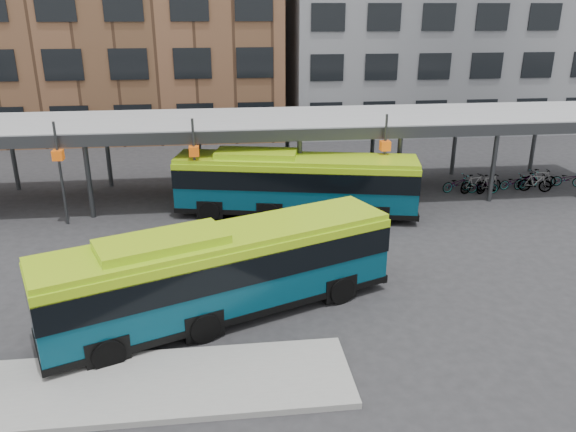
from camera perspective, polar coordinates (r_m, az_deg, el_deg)
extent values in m
plane|color=#28282B|center=(18.46, -0.52, -10.52)|extent=(120.00, 120.00, 0.00)
cube|color=gray|center=(16.27, -19.69, -16.28)|extent=(14.00, 3.00, 0.18)
cube|color=#999B9E|center=(29.29, -3.42, 9.64)|extent=(40.00, 6.00, 0.35)
cube|color=#383A3D|center=(26.39, -2.99, 8.10)|extent=(40.00, 0.15, 0.55)
cylinder|color=#383A3D|center=(34.05, -26.14, 5.49)|extent=(0.24, 0.24, 3.80)
cylinder|color=#383A3D|center=(28.01, -19.58, 3.54)|extent=(0.24, 0.24, 3.80)
cylinder|color=#383A3D|center=(32.74, -17.83, 6.09)|extent=(0.24, 0.24, 3.80)
cylinder|color=#383A3D|center=(27.33, -9.29, 4.07)|extent=(0.24, 0.24, 3.80)
cylinder|color=#383A3D|center=(32.16, -9.01, 6.57)|extent=(0.24, 0.24, 3.80)
cylinder|color=#383A3D|center=(27.56, 1.17, 4.48)|extent=(0.24, 0.24, 3.80)
cylinder|color=#383A3D|center=(32.35, -0.07, 6.91)|extent=(0.24, 0.24, 3.80)
cylinder|color=#383A3D|center=(28.67, 11.15, 4.73)|extent=(0.24, 0.24, 3.80)
cylinder|color=#383A3D|center=(33.30, 8.57, 7.08)|extent=(0.24, 0.24, 3.80)
cylinder|color=#383A3D|center=(30.56, 20.14, 4.83)|extent=(0.24, 0.24, 3.80)
cylinder|color=#383A3D|center=(34.95, 16.57, 7.09)|extent=(0.24, 0.24, 3.80)
cylinder|color=#383A3D|center=(37.20, 23.72, 6.99)|extent=(0.24, 0.24, 3.80)
cylinder|color=#383A3D|center=(27.38, -22.07, 3.93)|extent=(0.12, 0.12, 4.80)
cube|color=#CF500C|center=(27.16, -22.32, 5.75)|extent=(0.45, 0.45, 0.45)
cylinder|color=#383A3D|center=(26.43, -9.41, 4.62)|extent=(0.12, 0.12, 4.80)
cube|color=#CF500C|center=(26.20, -9.53, 6.52)|extent=(0.45, 0.45, 0.45)
cylinder|color=#383A3D|center=(27.51, 9.73, 5.23)|extent=(0.12, 0.12, 4.80)
cube|color=#CF500C|center=(27.29, 9.84, 7.06)|extent=(0.45, 0.45, 0.45)
cube|color=slate|center=(50.91, 14.42, 20.48)|extent=(24.00, 14.00, 20.00)
cube|color=#073C50|center=(18.13, -6.58, -5.82)|extent=(11.41, 6.45, 2.36)
cube|color=black|center=(17.93, -6.64, -4.46)|extent=(11.47, 6.52, 0.90)
cube|color=#9ECD15|center=(17.61, -6.75, -2.09)|extent=(11.37, 6.36, 0.19)
cube|color=#9ECD15|center=(16.98, -12.68, -2.65)|extent=(4.15, 3.00, 0.33)
cube|color=black|center=(18.63, -6.45, -8.76)|extent=(11.48, 6.52, 0.23)
cylinder|color=black|center=(19.30, 5.40, -7.51)|extent=(0.98, 0.62, 0.95)
cylinder|color=black|center=(21.04, 1.87, -4.95)|extent=(0.98, 0.62, 0.95)
cylinder|color=black|center=(17.34, -8.46, -11.17)|extent=(0.98, 0.62, 0.95)
cylinder|color=black|center=(19.25, -10.94, -7.91)|extent=(0.98, 0.62, 0.95)
cylinder|color=black|center=(16.77, -17.79, -13.24)|extent=(0.98, 0.62, 0.95)
cylinder|color=black|center=(18.73, -19.29, -9.62)|extent=(0.98, 0.62, 0.95)
cube|color=#073C50|center=(26.85, 0.80, 3.18)|extent=(11.59, 4.71, 2.36)
cube|color=black|center=(26.71, 0.81, 4.15)|extent=(11.65, 4.78, 0.90)
cube|color=#9ECD15|center=(26.49, 0.82, 5.82)|extent=(11.57, 4.62, 0.19)
cube|color=#9ECD15|center=(26.66, -3.26, 6.30)|extent=(4.06, 2.46, 0.33)
cube|color=black|center=(27.18, 0.79, 1.03)|extent=(11.66, 4.78, 0.23)
cylinder|color=black|center=(26.08, 8.90, -0.02)|extent=(0.98, 0.48, 0.95)
cylinder|color=black|center=(28.25, 8.65, 1.61)|extent=(0.98, 0.48, 0.95)
cylinder|color=black|center=(26.21, -1.88, 0.33)|extent=(0.98, 0.48, 0.95)
cylinder|color=black|center=(28.37, -1.31, 1.93)|extent=(0.98, 0.48, 0.95)
cylinder|color=black|center=(26.69, -7.94, 0.52)|extent=(0.98, 0.48, 0.95)
cylinder|color=black|center=(28.82, -6.92, 2.08)|extent=(0.98, 0.48, 0.95)
imported|color=slate|center=(31.95, 16.79, 3.18)|extent=(1.87, 0.98, 0.93)
imported|color=slate|center=(31.98, 18.39, 3.14)|extent=(1.83, 0.92, 1.06)
imported|color=slate|center=(32.12, 19.16, 2.94)|extent=(1.73, 0.88, 0.87)
imported|color=slate|center=(32.26, 19.74, 3.12)|extent=(1.83, 1.06, 1.06)
imported|color=slate|center=(33.41, 21.92, 3.22)|extent=(1.63, 0.64, 0.84)
imported|color=slate|center=(33.43, 23.82, 3.15)|extent=(1.82, 1.00, 1.05)
imported|color=slate|center=(33.88, 23.06, 3.39)|extent=(1.93, 1.22, 0.96)
imported|color=slate|center=(34.33, 24.24, 3.51)|extent=(1.82, 0.86, 1.06)
imported|color=slate|center=(35.21, 26.53, 3.40)|extent=(1.79, 1.08, 0.89)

